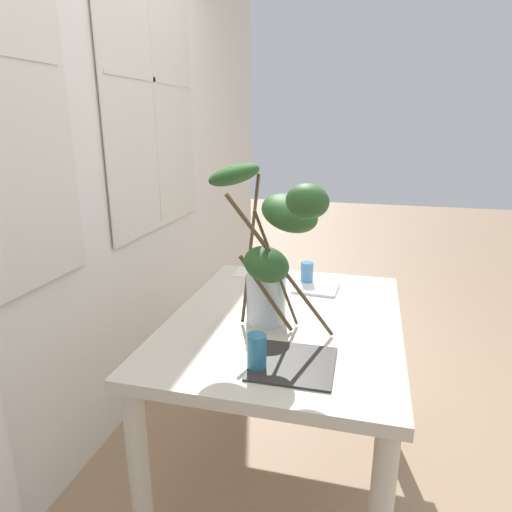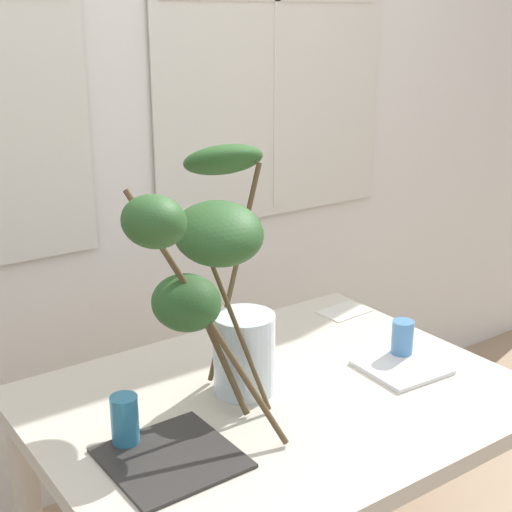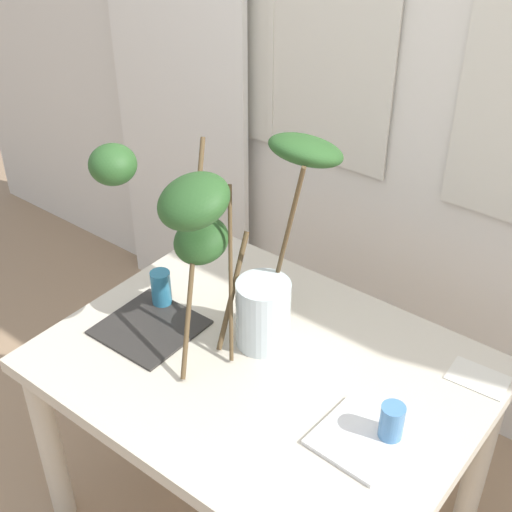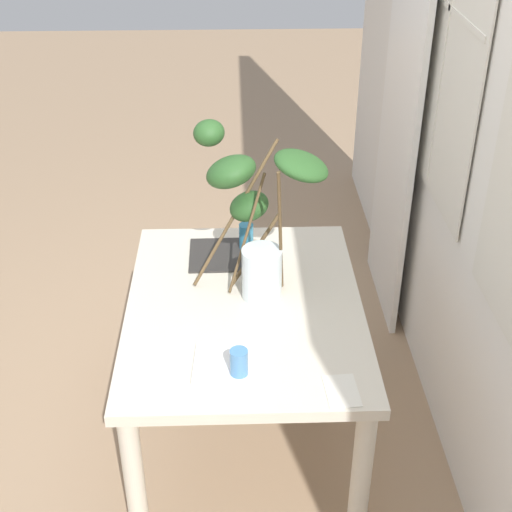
# 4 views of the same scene
# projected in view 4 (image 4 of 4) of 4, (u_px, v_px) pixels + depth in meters

# --- Properties ---
(ground) EXTENTS (14.00, 14.00, 0.00)m
(ground) POSITION_uv_depth(u_px,v_px,m) (246.00, 434.00, 3.29)
(ground) COLOR #9E7F60
(back_wall_with_windows) EXTENTS (5.35, 0.14, 3.03)m
(back_wall_with_windows) POSITION_uv_depth(u_px,v_px,m) (511.00, 111.00, 2.51)
(back_wall_with_windows) COLOR silver
(back_wall_with_windows) RESTS_ON ground
(curtain_sheer_side) EXTENTS (0.73, 0.03, 2.46)m
(curtain_sheer_side) POSITION_uv_depth(u_px,v_px,m) (403.00, 90.00, 3.57)
(curtain_sheer_side) COLOR white
(curtain_sheer_side) RESTS_ON ground
(dining_table) EXTENTS (1.24, 0.94, 0.72)m
(dining_table) POSITION_uv_depth(u_px,v_px,m) (245.00, 325.00, 2.96)
(dining_table) COLOR beige
(dining_table) RESTS_ON ground
(vase_with_branches) EXTENTS (0.60, 0.57, 0.66)m
(vase_with_branches) POSITION_uv_depth(u_px,v_px,m) (254.00, 212.00, 2.85)
(vase_with_branches) COLOR silver
(vase_with_branches) RESTS_ON dining_table
(drinking_glass_blue_left) EXTENTS (0.06, 0.06, 0.12)m
(drinking_glass_blue_left) POSITION_uv_depth(u_px,v_px,m) (246.00, 237.00, 3.23)
(drinking_glass_blue_left) COLOR teal
(drinking_glass_blue_left) RESTS_ON dining_table
(drinking_glass_blue_right) EXTENTS (0.06, 0.06, 0.11)m
(drinking_glass_blue_right) POSITION_uv_depth(u_px,v_px,m) (239.00, 363.00, 2.51)
(drinking_glass_blue_right) COLOR #4C84BC
(drinking_glass_blue_right) RESTS_ON dining_table
(plate_square_left) EXTENTS (0.28, 0.28, 0.01)m
(plate_square_left) POSITION_uv_depth(u_px,v_px,m) (221.00, 255.00, 3.21)
(plate_square_left) COLOR #2D2B28
(plate_square_left) RESTS_ON dining_table
(plate_square_right) EXTENTS (0.22, 0.22, 0.01)m
(plate_square_right) POSITION_uv_depth(u_px,v_px,m) (223.00, 364.00, 2.58)
(plate_square_right) COLOR white
(plate_square_right) RESTS_ON dining_table
(napkin_folded) EXTENTS (0.17, 0.12, 0.00)m
(napkin_folded) POSITION_uv_depth(u_px,v_px,m) (342.00, 391.00, 2.47)
(napkin_folded) COLOR silver
(napkin_folded) RESTS_ON dining_table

